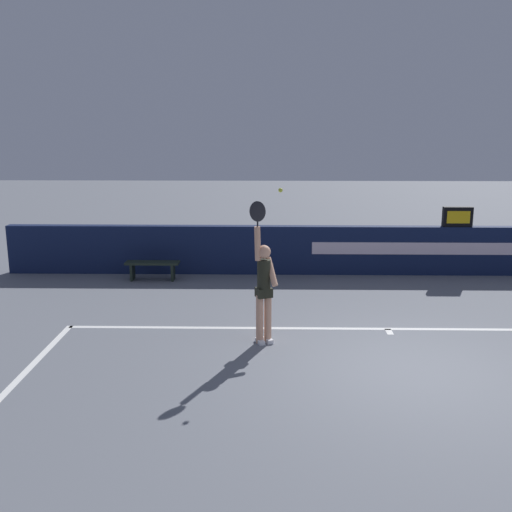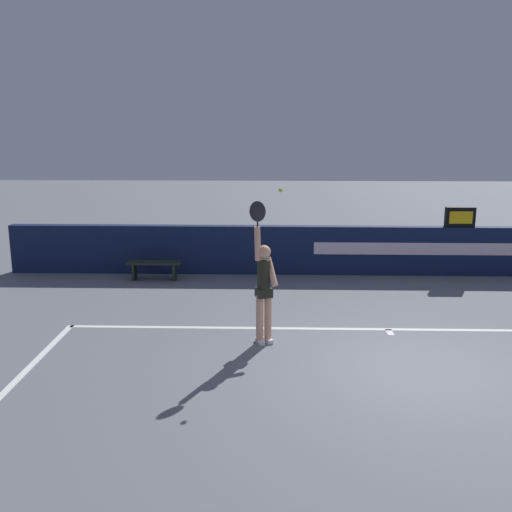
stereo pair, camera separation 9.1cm
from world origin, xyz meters
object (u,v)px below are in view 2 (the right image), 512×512
Objects in this scene: speed_display at (460,217)px; tennis_player at (264,285)px; courtside_bench_near at (154,266)px; tennis_ball at (281,190)px.

speed_display is 0.29× the size of tennis_player.
courtside_bench_near is (-7.34, -0.68, -1.11)m from speed_display.
courtside_bench_near is (-2.67, 4.07, -0.68)m from tennis_player.
speed_display is 6.53m from tennis_ball.
courtside_bench_near is at bearing -174.72° from speed_display.
tennis_ball is at bearing -133.25° from speed_display.
tennis_ball is at bearing -53.75° from courtside_bench_near.
tennis_player is at bearing -165.61° from tennis_ball.
speed_display is at bearing 45.47° from tennis_player.
speed_display is at bearing 46.75° from tennis_ball.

